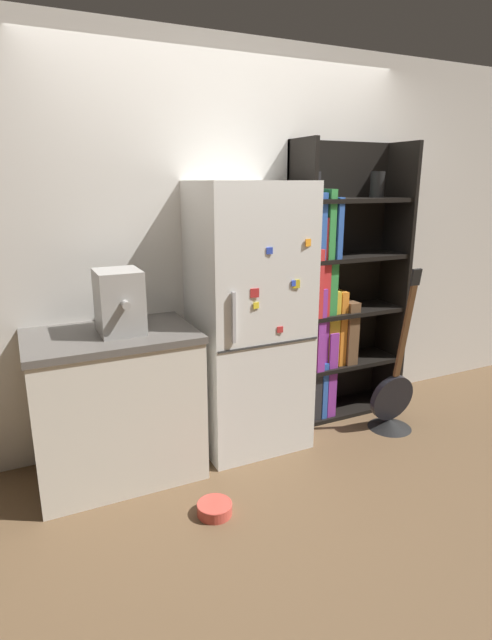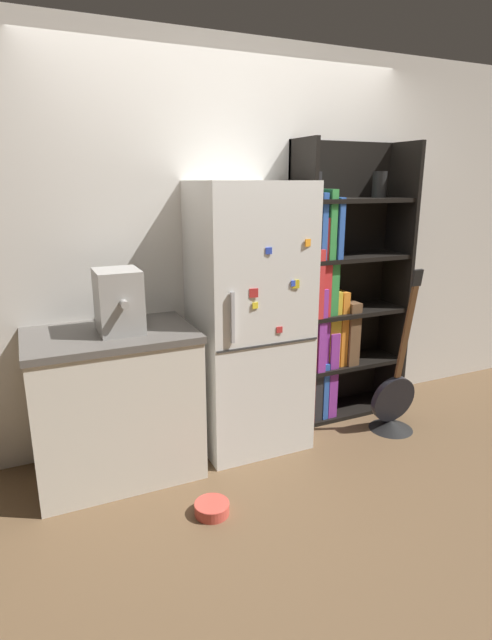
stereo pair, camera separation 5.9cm
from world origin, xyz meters
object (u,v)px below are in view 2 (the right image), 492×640
object	(u,v)px
guitar	(393,407)
pet_bowl	(212,508)
bookshelf	(332,301)
refrigerator	(249,319)
espresso_machine	(119,301)

from	to	relation	value
guitar	pet_bowl	distance (m)	1.56
bookshelf	pet_bowl	world-z (taller)	bookshelf
guitar	bookshelf	bearing A→B (deg)	121.16
refrigerator	guitar	world-z (taller)	refrigerator
pet_bowl	espresso_machine	bearing A→B (deg)	117.01
bookshelf	guitar	bearing A→B (deg)	-58.84
bookshelf	espresso_machine	distance (m)	1.59
refrigerator	guitar	size ratio (longest dim) A/B	1.46
bookshelf	espresso_machine	world-z (taller)	bookshelf
espresso_machine	guitar	bearing A→B (deg)	-7.82
refrigerator	bookshelf	xyz separation A→B (m)	(0.74, 0.14, 0.02)
espresso_machine	guitar	distance (m)	2.05
pet_bowl	bookshelf	bearing A→B (deg)	32.39
refrigerator	bookshelf	size ratio (longest dim) A/B	0.87
refrigerator	pet_bowl	size ratio (longest dim) A/B	9.05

